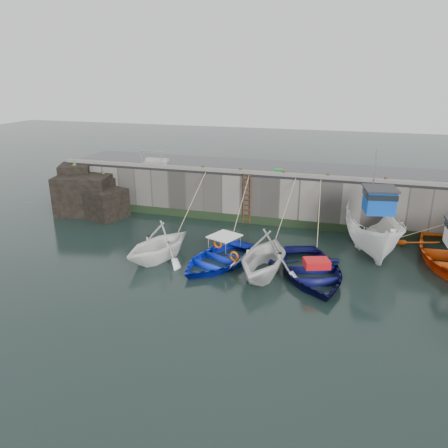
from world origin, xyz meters
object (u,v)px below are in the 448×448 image
(boat_far_white, at_px, (373,230))
(ladder, at_px, (247,199))
(fish_crate, at_px, (278,171))
(bollard_b, at_px, (241,171))
(boat_near_blue, at_px, (218,264))
(boat_near_blacktrim, at_px, (263,274))
(boat_near_white, at_px, (159,259))
(bollard_e, at_px, (386,180))
(boat_near_navy, at_px, (311,276))
(bollard_c, at_px, (284,173))
(bollard_a, at_px, (203,168))
(bollard_d, at_px, (328,176))

(boat_far_white, bearing_deg, ladder, 153.63)
(fish_crate, relative_size, bollard_b, 1.91)
(boat_near_blue, xyz_separation_m, boat_near_blacktrim, (2.40, -0.53, 0.00))
(boat_near_white, distance_m, fish_crate, 9.49)
(boat_far_white, bearing_deg, bollard_e, 69.66)
(boat_near_white, distance_m, boat_near_navy, 7.71)
(bollard_c, bearing_deg, ladder, -171.33)
(bollard_a, height_order, bollard_d, same)
(boat_near_blue, distance_m, boat_near_blacktrim, 2.46)
(ladder, relative_size, bollard_e, 11.43)
(boat_near_blacktrim, xyz_separation_m, bollard_e, (5.41, 7.31, 3.30))
(boat_near_white, xyz_separation_m, bollard_b, (2.42, 7.06, 3.30))
(boat_near_white, height_order, boat_near_navy, boat_near_white)
(ladder, height_order, boat_near_blacktrim, ladder)
(boat_near_white, relative_size, bollard_e, 15.30)
(boat_far_white, xyz_separation_m, fish_crate, (-5.76, 3.07, 2.20))
(bollard_a, bearing_deg, fish_crate, 5.97)
(bollard_d, bearing_deg, boat_near_white, -137.52)
(boat_near_navy, xyz_separation_m, bollard_a, (-7.79, 6.89, 3.30))
(fish_crate, bearing_deg, bollard_c, -52.86)
(boat_far_white, bearing_deg, fish_crate, 142.11)
(bollard_b, bearing_deg, fish_crate, 12.40)
(fish_crate, bearing_deg, bollard_d, -13.28)
(ladder, distance_m, bollard_c, 2.81)
(fish_crate, xyz_separation_m, bollard_b, (-2.27, -0.50, -0.01))
(boat_far_white, relative_size, bollard_e, 25.66)
(bollard_d, bearing_deg, bollard_c, 180.00)
(bollard_b, height_order, bollard_c, same)
(boat_near_blue, distance_m, boat_far_white, 8.53)
(ladder, distance_m, boat_near_blue, 6.64)
(boat_near_blue, height_order, boat_near_blacktrim, boat_near_blacktrim)
(bollard_c, height_order, bollard_e, same)
(fish_crate, distance_m, bollard_b, 2.32)
(boat_near_blacktrim, bearing_deg, bollard_a, 131.05)
(bollard_c, bearing_deg, boat_near_navy, -69.36)
(boat_near_white, xyz_separation_m, bollard_e, (10.92, 7.06, 3.30))
(boat_near_blue, distance_m, boat_near_navy, 4.61)
(fish_crate, bearing_deg, boat_far_white, -32.02)
(fish_crate, bearing_deg, boat_near_navy, -71.67)
(boat_near_blue, distance_m, bollard_a, 8.18)
(boat_near_blacktrim, bearing_deg, boat_near_navy, 14.39)
(fish_crate, relative_size, bollard_e, 1.91)
(boat_near_blacktrim, bearing_deg, bollard_c, 96.69)
(ladder, bearing_deg, boat_near_navy, -53.81)
(fish_crate, height_order, bollard_c, fish_crate)
(boat_near_blacktrim, relative_size, bollard_a, 16.66)
(ladder, distance_m, bollard_b, 1.81)
(bollard_a, relative_size, bollard_c, 1.00)
(bollard_d, bearing_deg, boat_near_navy, -90.06)
(fish_crate, distance_m, bollard_a, 4.79)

